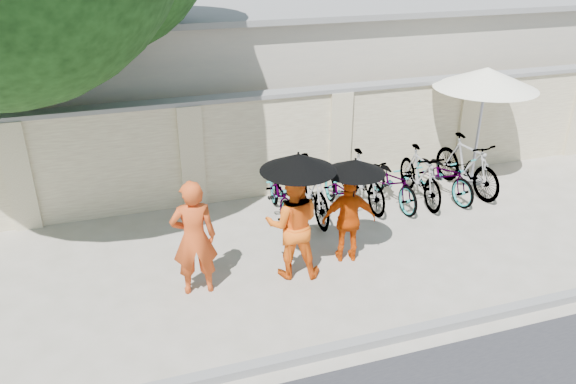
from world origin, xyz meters
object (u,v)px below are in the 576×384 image
object	(u,v)px
monk_left	(194,238)
patio_umbrella	(486,79)
monk_center	(293,224)
monk_right	(349,220)

from	to	relation	value
monk_left	patio_umbrella	xyz separation A→B (m)	(6.23, 2.19, 1.31)
monk_left	monk_center	bearing A→B (deg)	-175.74
monk_left	patio_umbrella	distance (m)	6.73
monk_left	patio_umbrella	size ratio (longest dim) A/B	0.73
monk_center	monk_right	xyz separation A→B (m)	(0.98, 0.13, -0.14)
monk_right	patio_umbrella	size ratio (longest dim) A/B	0.59
monk_center	patio_umbrella	bearing A→B (deg)	-138.83
monk_left	monk_center	size ratio (longest dim) A/B	1.03
monk_right	patio_umbrella	bearing A→B (deg)	-138.56
monk_right	patio_umbrella	distance (m)	4.53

